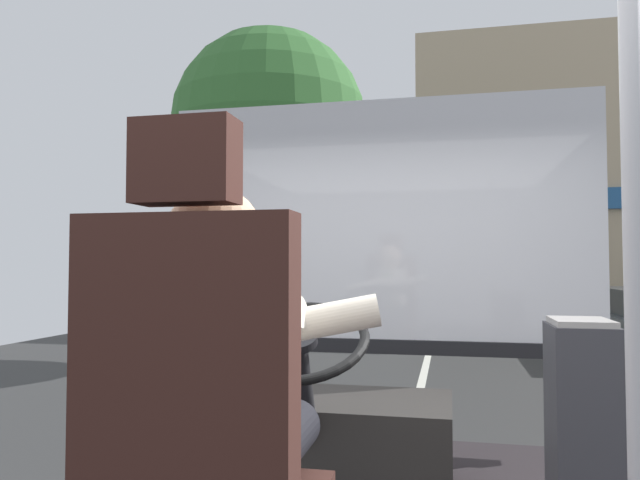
{
  "coord_description": "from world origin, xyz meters",
  "views": [
    {
      "loc": [
        0.41,
        -1.85,
        1.71
      ],
      "look_at": [
        -0.15,
        0.76,
        1.83
      ],
      "focal_mm": 33.57,
      "sensor_mm": 36.0,
      "label": 1
    }
  ],
  "objects_px": {
    "handrail_pole": "(633,199)",
    "bus_driver": "(224,378)",
    "fare_box": "(583,438)",
    "driver_seat": "(202,461)",
    "steering_console": "(323,439)"
  },
  "relations": [
    {
      "from": "bus_driver",
      "to": "fare_box",
      "type": "relative_size",
      "value": 0.93
    },
    {
      "from": "bus_driver",
      "to": "handrail_pole",
      "type": "bearing_deg",
      "value": -1.64
    },
    {
      "from": "handrail_pole",
      "to": "bus_driver",
      "type": "bearing_deg",
      "value": 178.36
    },
    {
      "from": "driver_seat",
      "to": "bus_driver",
      "type": "xyz_separation_m",
      "value": [
        0.0,
        0.13,
        0.16
      ]
    },
    {
      "from": "driver_seat",
      "to": "handrail_pole",
      "type": "xyz_separation_m",
      "value": [
        0.93,
        0.1,
        0.58
      ]
    },
    {
      "from": "fare_box",
      "to": "driver_seat",
      "type": "bearing_deg",
      "value": -137.31
    },
    {
      "from": "driver_seat",
      "to": "steering_console",
      "type": "xyz_separation_m",
      "value": [
        0.0,
        1.3,
        -0.31
      ]
    },
    {
      "from": "bus_driver",
      "to": "steering_console",
      "type": "distance_m",
      "value": 1.26
    },
    {
      "from": "driver_seat",
      "to": "steering_console",
      "type": "relative_size",
      "value": 1.17
    },
    {
      "from": "driver_seat",
      "to": "handrail_pole",
      "type": "height_order",
      "value": "handrail_pole"
    },
    {
      "from": "handrail_pole",
      "to": "fare_box",
      "type": "distance_m",
      "value": 1.08
    },
    {
      "from": "driver_seat",
      "to": "steering_console",
      "type": "distance_m",
      "value": 1.33
    },
    {
      "from": "fare_box",
      "to": "handrail_pole",
      "type": "bearing_deg",
      "value": -93.61
    },
    {
      "from": "driver_seat",
      "to": "bus_driver",
      "type": "bearing_deg",
      "value": 90.0
    },
    {
      "from": "bus_driver",
      "to": "steering_console",
      "type": "relative_size",
      "value": 0.67
    }
  ]
}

